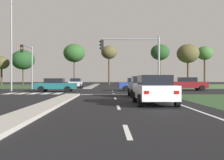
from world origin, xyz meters
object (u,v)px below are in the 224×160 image
Objects in this scene: traffic_signal_near_right at (136,54)px; street_lamp_second at (12,38)px; car_white_seventh at (154,90)px; treeline_near at (1,63)px; car_blue_fourth at (137,84)px; treeline_third at (74,53)px; car_maroon_second at (188,84)px; treeline_seventh at (205,54)px; treeline_sixth at (188,54)px; car_grey_third at (142,86)px; treeline_second at (23,60)px; traffic_signal_far_left at (28,59)px; car_teal_sixth at (56,85)px; treeline_fourth at (109,53)px; car_silver_near at (76,83)px; treeline_fifth at (160,52)px.

street_lamp_second is (-13.50, 6.59, 2.38)m from traffic_signal_near_right.
treeline_near reaches higher than car_white_seventh.
traffic_signal_near_right reaches higher than car_blue_fourth.
car_maroon_second is at bearing -60.47° from treeline_third.
treeline_seventh is (21.44, 52.03, 6.94)m from car_white_seventh.
street_lamp_second is 46.85m from treeline_sixth.
car_grey_third is 0.52× the size of treeline_second.
traffic_signal_far_left is 28.07m from treeline_third.
traffic_signal_far_left is 0.62× the size of treeline_seventh.
car_white_seventh is at bearing -112.39° from treeline_seventh.
treeline_third is at bearing -174.43° from treeline_sixth.
treeline_seventh is at bearing 141.32° from car_teal_sixth.
treeline_third is (-17.71, 31.27, 6.72)m from car_maroon_second.
car_maroon_second is 13.70m from car_grey_third.
traffic_signal_far_left is (-4.86, 6.48, 3.32)m from car_teal_sixth.
traffic_signal_far_left is at bearing -107.83° from car_blue_fourth.
treeline_fourth is at bearing -4.54° from treeline_near.
treeline_second reaches higher than car_white_seventh.
treeline_second is at bearing -55.37° from car_silver_near.
car_blue_fourth is at bearing -70.49° from treeline_third.
traffic_signal_near_right is at bearing -116.95° from treeline_seventh.
car_silver_near is at bearing -140.94° from treeline_seventh.
car_silver_near is 29.44m from car_white_seventh.
car_blue_fourth is at bearing 86.98° from car_white_seventh.
car_maroon_second reaches higher than car_blue_fourth.
car_blue_fourth is 0.78× the size of traffic_signal_near_right.
street_lamp_second reaches higher than car_grey_third.
car_silver_near is 22.04m from treeline_third.
street_lamp_second is 1.09× the size of treeline_sixth.
street_lamp_second reaches higher than treeline_fifth.
car_grey_third is 12.12m from car_teal_sixth.
car_grey_third reaches higher than car_blue_fourth.
car_teal_sixth is at bearing -16.55° from street_lamp_second.
treeline_third is at bearing -176.13° from car_teal_sixth.
treeline_third is (19.02, -4.96, 2.03)m from treeline_near.
treeline_near is 0.86× the size of treeline_second.
car_maroon_second is 0.79× the size of traffic_signal_near_right.
car_maroon_second is 11.09m from traffic_signal_near_right.
car_silver_near is 0.77× the size of traffic_signal_far_left.
treeline_near is at bearing 123.79° from traffic_signal_near_right.
treeline_sixth reaches higher than treeline_fourth.
treeline_third is 27.89m from treeline_sixth.
treeline_seventh is at bearing -140.94° from car_silver_near.
treeline_third is 8.69m from treeline_fourth.
street_lamp_second is 1.51× the size of treeline_near.
treeline_sixth is (17.19, 41.96, 4.01)m from traffic_signal_near_right.
car_silver_near is at bearing 177.59° from car_teal_sixth.
street_lamp_second is at bearing -134.52° from treeline_seventh.
car_grey_third is at bearing -86.96° from treeline_fourth.
treeline_fourth reaches higher than car_white_seventh.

